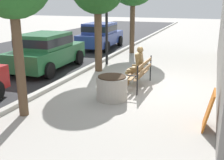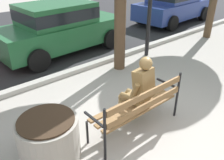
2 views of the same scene
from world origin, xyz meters
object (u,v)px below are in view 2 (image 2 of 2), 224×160
Objects in this scene: concrete_planter at (49,138)px; parked_car_green at (60,26)px; park_bench at (139,105)px; parked_car_blue at (174,4)px; bronze_statue_seated at (137,91)px.

concrete_planter is 0.22× the size of parked_car_green.
parked_car_blue is at bearing 32.30° from park_bench.
bronze_statue_seated is 1.70m from concrete_planter.
bronze_statue_seated reaches higher than concrete_planter.
park_bench is at bearing -147.70° from parked_car_blue.
parked_car_blue is (8.40, 3.91, 0.48)m from concrete_planter.
parked_car_green is (2.49, 3.91, 0.48)m from concrete_planter.
concrete_planter is (-1.48, 0.46, -0.19)m from park_bench.
parked_car_green is at bearing 78.60° from bronze_statue_seated.
concrete_planter is at bearing 171.50° from bronze_statue_seated.
parked_car_green and parked_car_blue have the same top height.
parked_car_blue reaches higher than concrete_planter.
park_bench is 0.30m from bronze_statue_seated.
park_bench is 8.19m from parked_car_blue.
parked_car_green is (1.01, 4.37, 0.30)m from park_bench.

